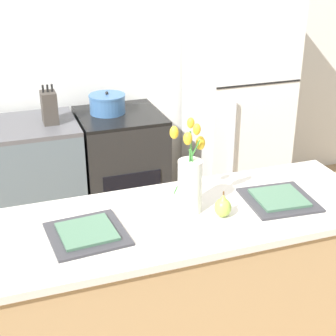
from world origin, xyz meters
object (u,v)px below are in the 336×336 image
refrigerator (237,100)px  cooking_pot (107,104)px  pear_figurine (223,207)px  stove_range (122,169)px  knife_block (49,107)px  flower_vase (190,180)px  plate_setting_left (87,233)px  plate_setting_right (279,199)px

refrigerator → cooking_pot: (-1.02, 0.05, 0.06)m
pear_figurine → cooking_pot: size_ratio=0.47×
stove_range → knife_block: size_ratio=3.27×
pear_figurine → knife_block: 1.73m
stove_range → refrigerator: 1.05m
stove_range → knife_block: knife_block is taller
flower_vase → plate_setting_left: 0.50m
flower_vase → plate_setting_left: bearing=-173.4°
stove_range → refrigerator: refrigerator is taller
plate_setting_left → knife_block: bearing=87.8°
stove_range → refrigerator: bearing=0.0°
pear_figurine → plate_setting_right: (0.31, 0.04, -0.04)m
pear_figurine → plate_setting_right: size_ratio=0.37×
plate_setting_left → refrigerator: bearing=47.2°
cooking_pot → knife_block: 0.43m
plate_setting_left → cooking_pot: bearing=74.0°
plate_setting_right → refrigerator: bearing=70.0°
refrigerator → cooking_pot: size_ratio=6.74×
flower_vase → knife_block: bearing=105.3°
refrigerator → pear_figurine: 1.90m
flower_vase → plate_setting_right: size_ratio=1.28×
plate_setting_left → knife_block: (0.06, 1.60, 0.06)m
stove_range → flower_vase: size_ratio=2.08×
refrigerator → plate_setting_right: size_ratio=5.32×
flower_vase → plate_setting_right: 0.46m
refrigerator → knife_block: 1.45m
plate_setting_right → pear_figurine: bearing=-172.3°
refrigerator → knife_block: bearing=-178.7°
plate_setting_left → plate_setting_right: (0.91, 0.00, 0.00)m
stove_range → plate_setting_left: 1.79m
flower_vase → pear_figurine: bearing=-38.9°
knife_block → flower_vase: bearing=-74.7°
plate_setting_right → knife_block: 1.81m
plate_setting_right → knife_block: bearing=118.1°
refrigerator → plate_setting_right: (-0.59, -1.63, 0.05)m
refrigerator → plate_setting_right: refrigerator is taller
refrigerator → cooking_pot: bearing=177.3°
plate_setting_right → cooking_pot: cooking_pot is taller
stove_range → plate_setting_right: bearing=-77.7°
plate_setting_right → knife_block: knife_block is taller
stove_range → pear_figurine: (0.04, -1.67, 0.53)m
flower_vase → pear_figurine: 0.19m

